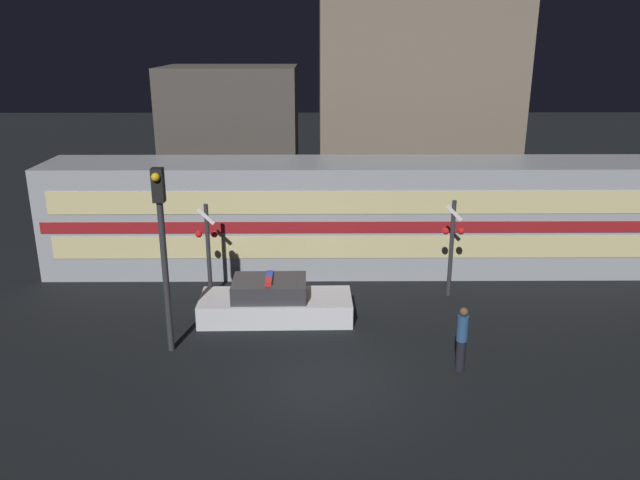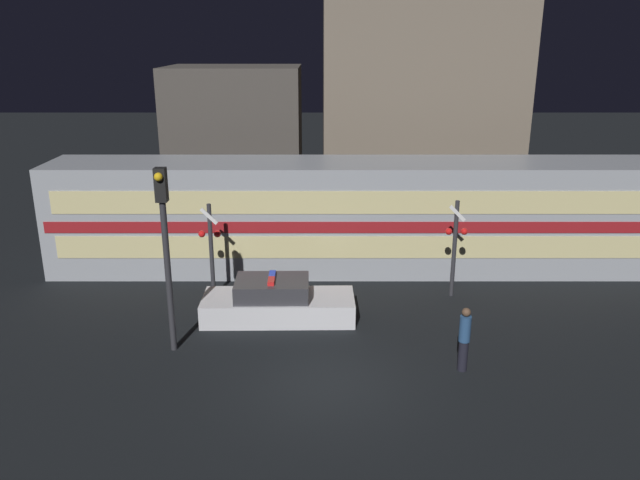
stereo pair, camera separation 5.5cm
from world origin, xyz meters
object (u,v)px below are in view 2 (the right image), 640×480
Objects in this scene: train at (357,216)px; crossing_signal_near at (452,244)px; pedestrian at (461,338)px; traffic_light_corner at (162,240)px; police_car at (274,303)px.

crossing_signal_near is at bearing -43.08° from train.
traffic_light_corner reaches higher than pedestrian.
police_car is 4.44m from traffic_light_corner.
police_car is at bearing 36.52° from traffic_light_corner.
crossing_signal_near is at bearing 23.94° from traffic_light_corner.
traffic_light_corner reaches higher than train.
traffic_light_corner reaches higher than police_car.
crossing_signal_near is 9.57m from traffic_light_corner.
pedestrian is 8.36m from traffic_light_corner.
crossing_signal_near reaches higher than police_car.
traffic_light_corner is at bearing -130.36° from train.
train is at bearing 136.92° from crossing_signal_near.
crossing_signal_near reaches higher than pedestrian.
crossing_signal_near is (3.00, -2.81, -0.17)m from train.
police_car is 6.26m from crossing_signal_near.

